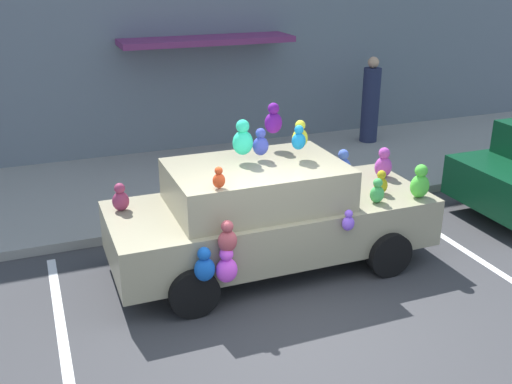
# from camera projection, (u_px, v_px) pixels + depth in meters

# --- Properties ---
(ground_plane) EXTENTS (60.00, 60.00, 0.00)m
(ground_plane) POSITION_uv_depth(u_px,v_px,m) (289.00, 325.00, 7.24)
(ground_plane) COLOR #38383A
(sidewalk) EXTENTS (24.00, 4.00, 0.15)m
(sidewalk) POSITION_uv_depth(u_px,v_px,m) (183.00, 183.00, 11.54)
(sidewalk) COLOR gray
(sidewalk) RESTS_ON ground
(storefront_building) EXTENTS (24.00, 1.25, 6.40)m
(storefront_building) POSITION_uv_depth(u_px,v_px,m) (150.00, 7.00, 12.26)
(storefront_building) COLOR slate
(storefront_building) RESTS_ON ground
(parking_stripe_front) EXTENTS (0.12, 3.60, 0.01)m
(parking_stripe_front) POSITION_uv_depth(u_px,v_px,m) (457.00, 246.00, 9.22)
(parking_stripe_front) COLOR silver
(parking_stripe_front) RESTS_ON ground
(parking_stripe_rear) EXTENTS (0.12, 3.60, 0.01)m
(parking_stripe_rear) POSITION_uv_depth(u_px,v_px,m) (61.00, 325.00, 7.23)
(parking_stripe_rear) COLOR silver
(parking_stripe_rear) RESTS_ON ground
(plush_covered_car) EXTENTS (4.51, 2.08, 2.22)m
(plush_covered_car) POSITION_uv_depth(u_px,v_px,m) (269.00, 213.00, 8.37)
(plush_covered_car) COLOR gray
(plush_covered_car) RESTS_ON ground
(teddy_bear_on_sidewalk) EXTENTS (0.35, 0.29, 0.67)m
(teddy_bear_on_sidewalk) POSITION_uv_depth(u_px,v_px,m) (212.00, 192.00, 10.07)
(teddy_bear_on_sidewalk) COLOR pink
(teddy_bear_on_sidewalk) RESTS_ON sidewalk
(pedestrian_near_shopfront) EXTENTS (0.40, 0.40, 1.94)m
(pedestrian_near_shopfront) POSITION_uv_depth(u_px,v_px,m) (371.00, 103.00, 13.62)
(pedestrian_near_shopfront) COLOR #232948
(pedestrian_near_shopfront) RESTS_ON sidewalk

